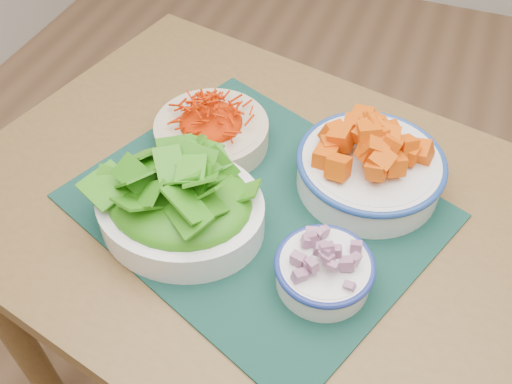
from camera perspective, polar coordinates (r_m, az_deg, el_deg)
ground at (r=1.58m, az=9.76°, el=-18.00°), size 4.00×4.00×0.00m
table at (r=0.98m, az=3.05°, el=-6.60°), size 1.19×0.92×0.75m
placemat at (r=0.89m, az=-0.00°, el=-1.38°), size 0.64×0.58×0.00m
carrot_bowl at (r=0.97m, az=-4.49°, el=6.51°), size 0.24×0.24×0.08m
squash_bowl at (r=0.90m, az=11.49°, el=3.19°), size 0.30×0.30×0.12m
lettuce_bowl at (r=0.83m, az=-7.72°, el=-0.65°), size 0.26×0.22×0.12m
onion_bowl at (r=0.78m, az=6.86°, el=-7.47°), size 0.14×0.14×0.07m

